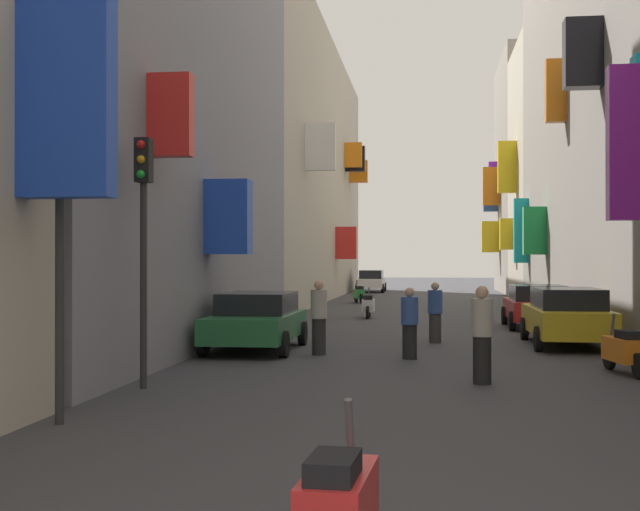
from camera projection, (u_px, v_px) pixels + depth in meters
The scene contains 18 objects.
ground_plane at pixel (423, 316), 32.35m from camera, with size 140.00×140.00×0.00m, color #38383D.
building_left_mid_c at pixel (281, 171), 47.06m from camera, with size 7.30×32.50×14.29m.
building_right_mid_b at pixel (570, 172), 46.37m from camera, with size 7.00×8.45×14.09m.
building_right_mid_c at pixel (546, 175), 55.85m from camera, with size 7.19×10.63×15.61m.
parked_car_green at pixel (257, 320), 20.13m from camera, with size 2.01×4.25×1.38m.
parked_car_white at pixel (371, 281), 56.38m from camera, with size 1.87×4.46×1.46m.
parked_car_yellow at pixel (566, 315), 21.17m from camera, with size 1.92×4.49×1.46m.
parked_car_red at pixel (537, 305), 26.68m from camera, with size 1.97×3.97×1.37m.
scooter_white at pixel (368, 306), 31.27m from camera, with size 0.46×1.80×1.13m.
scooter_red at pixel (338, 504), 5.87m from camera, with size 0.51×1.85×1.13m.
scooter_orange at pixel (624, 350), 15.91m from camera, with size 0.63×1.87×1.13m.
scooter_green at pixel (359, 294), 42.14m from camera, with size 0.72×1.73×1.13m.
pedestrian_crossing at pixel (410, 324), 18.34m from camera, with size 0.44×0.44×1.57m.
pedestrian_near_left at pixel (482, 335), 14.67m from camera, with size 0.53×0.53×1.72m.
pedestrian_near_right at pixel (319, 317), 19.16m from camera, with size 0.47×0.47×1.71m.
pedestrian_mid_street at pixel (435, 313), 21.92m from camera, with size 0.46×0.46×1.59m.
traffic_light_near_corner at pixel (59, 189), 11.10m from camera, with size 0.26×0.34×4.61m.
traffic_light_far_corner at pixel (143, 218), 14.16m from camera, with size 0.26×0.34×4.23m.
Camera 1 is at (0.22, -2.60, 2.18)m, focal length 47.11 mm.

